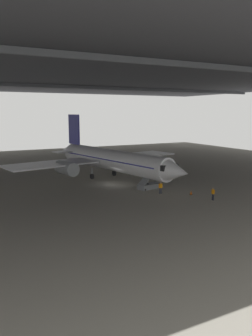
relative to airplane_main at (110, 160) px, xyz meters
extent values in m
plane|color=gray|center=(-0.65, -4.14, -3.28)|extent=(110.00, 110.00, 0.00)
cube|color=#38383D|center=(-0.65, 9.61, 14.44)|extent=(121.00, 99.00, 1.20)
cube|color=#4C4F54|center=(-0.65, -15.14, 13.44)|extent=(115.50, 0.50, 0.70)
cube|color=#4C4F54|center=(-0.65, 26.11, 13.44)|extent=(115.50, 0.50, 0.70)
cylinder|color=white|center=(0.12, -0.60, 0.02)|extent=(8.27, 25.44, 3.39)
cone|color=white|center=(2.89, -14.49, 0.02)|extent=(4.05, 4.64, 3.32)
cube|color=black|center=(2.47, -12.39, 0.44)|extent=(3.29, 2.89, 0.75)
cone|color=white|center=(-2.65, 13.28, 0.36)|extent=(3.89, 5.88, 2.88)
cube|color=navy|center=(-2.23, 11.18, 4.49)|extent=(0.96, 3.67, 5.55)
cube|color=white|center=(0.28, 10.74, 0.53)|extent=(4.77, 3.56, 0.16)
cube|color=white|center=(-4.38, 9.81, 0.53)|extent=(4.77, 3.56, 0.16)
cube|color=white|center=(7.93, 5.13, -0.32)|extent=(15.11, 8.82, 0.24)
cylinder|color=#9EA3A8|center=(6.63, 2.99, -0.92)|extent=(2.92, 4.73, 2.10)
cube|color=white|center=(-9.29, 1.69, -0.32)|extent=(15.11, 8.82, 0.24)
cylinder|color=#9EA3A8|center=(-7.26, 0.22, -0.92)|extent=(2.92, 4.73, 2.10)
cube|color=navy|center=(0.12, -0.60, 0.27)|extent=(7.97, 23.64, 0.16)
cylinder|color=#9EA3A8|center=(1.78, -8.91, -2.03)|extent=(0.20, 0.20, 1.15)
cylinder|color=black|center=(1.78, -8.91, -2.83)|extent=(0.47, 0.94, 0.90)
cylinder|color=#9EA3A8|center=(1.89, 2.26, -2.03)|extent=(0.20, 0.20, 1.15)
cylinder|color=black|center=(1.89, 2.26, -2.83)|extent=(0.47, 0.94, 0.90)
cylinder|color=#9EA3A8|center=(-2.61, 1.37, -2.03)|extent=(0.20, 0.20, 1.15)
cylinder|color=black|center=(-2.61, 1.37, -2.83)|extent=(0.47, 0.94, 0.90)
cube|color=slate|center=(2.25, -8.98, -2.93)|extent=(3.84, 2.18, 0.70)
cube|color=slate|center=(2.25, -8.98, -1.20)|extent=(3.56, 1.93, 2.86)
cube|color=slate|center=(3.86, -8.66, 0.19)|extent=(1.33, 1.49, 0.12)
cylinder|color=black|center=(3.74, -8.07, 0.69)|extent=(0.06, 0.06, 1.00)
cylinder|color=black|center=(3.98, -9.24, 0.69)|extent=(0.06, 0.06, 1.00)
cylinder|color=black|center=(3.56, -8.00, -3.13)|extent=(0.32, 0.18, 0.30)
cylinder|color=black|center=(3.84, -9.37, -3.13)|extent=(0.32, 0.18, 0.30)
cylinder|color=black|center=(0.66, -8.58, -3.13)|extent=(0.32, 0.18, 0.30)
cylinder|color=black|center=(0.93, -9.95, -3.13)|extent=(0.32, 0.18, 0.30)
cylinder|color=#232838|center=(5.90, -18.31, -2.87)|extent=(0.14, 0.14, 0.81)
cylinder|color=#232838|center=(5.91, -18.13, -2.87)|extent=(0.14, 0.14, 0.81)
cube|color=orange|center=(5.90, -18.22, -2.18)|extent=(0.24, 0.37, 0.57)
cylinder|color=orange|center=(5.89, -18.45, -2.15)|extent=(0.09, 0.09, 0.55)
cylinder|color=orange|center=(5.92, -17.99, -2.15)|extent=(0.09, 0.09, 0.55)
sphere|color=tan|center=(5.90, -18.22, -1.77)|extent=(0.22, 0.22, 0.22)
cylinder|color=#232838|center=(1.98, -12.41, -2.86)|extent=(0.14, 0.14, 0.83)
cylinder|color=#232838|center=(1.81, -12.36, -2.86)|extent=(0.14, 0.14, 0.83)
cube|color=orange|center=(1.90, -12.38, -2.16)|extent=(0.41, 0.31, 0.59)
cylinder|color=orange|center=(2.12, -12.44, -2.13)|extent=(0.09, 0.09, 0.56)
cylinder|color=orange|center=(1.68, -12.32, -2.13)|extent=(0.09, 0.09, 0.56)
sphere|color=tan|center=(1.90, -12.38, -1.74)|extent=(0.22, 0.22, 0.22)
cube|color=black|center=(5.30, -14.66, -3.26)|extent=(0.36, 0.36, 0.04)
cone|color=orange|center=(5.30, -14.66, -2.96)|extent=(0.30, 0.30, 0.56)
camera|label=1|loc=(-22.41, -49.22, 7.60)|focal=35.54mm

